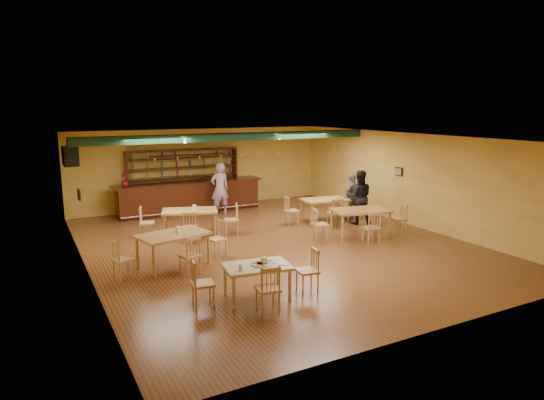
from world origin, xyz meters
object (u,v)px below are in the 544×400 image
dining_table_d (360,223)px  bar_counter (190,197)px  patron_right_a (359,197)px  patron_bar (220,189)px  dining_table_c (174,250)px  dining_table_a (190,223)px  dining_table_b (325,210)px  near_table (257,282)px

dining_table_d → bar_counter: bearing=134.3°
patron_right_a → patron_bar: bearing=-16.4°
dining_table_c → dining_table_d: size_ratio=1.00×
dining_table_a → patron_right_a: size_ratio=0.89×
dining_table_a → dining_table_b: dining_table_a is taller
dining_table_d → patron_bar: patron_bar is taller
dining_table_c → patron_bar: (3.15, 4.86, 0.52)m
dining_table_b → dining_table_a: bearing=-176.5°
dining_table_d → patron_right_a: size_ratio=0.92×
dining_table_a → patron_bar: size_ratio=0.86×
dining_table_d → near_table: (-4.81, -2.80, -0.06)m
dining_table_a → patron_bar: (1.92, 2.38, 0.53)m
dining_table_c → patron_bar: patron_bar is taller
dining_table_b → patron_bar: (-2.72, 2.70, 0.55)m
dining_table_b → patron_bar: 3.88m
dining_table_b → dining_table_d: size_ratio=0.93×
near_table → patron_right_a: (5.75, 4.08, 0.54)m
patron_bar → patron_right_a: patron_bar is taller
bar_counter → dining_table_d: (3.44, -5.61, -0.15)m
bar_counter → dining_table_c: size_ratio=3.33×
dining_table_c → patron_bar: 5.82m
bar_counter → near_table: 8.52m
patron_bar → patron_right_a: (3.52, -3.50, -0.04)m
patron_right_a → dining_table_a: bearing=16.8°
dining_table_d → patron_right_a: patron_right_a is taller
dining_table_a → patron_right_a: (5.44, -1.12, 0.50)m
bar_counter → patron_right_a: size_ratio=3.06×
bar_counter → dining_table_d: size_ratio=3.32×
dining_table_b → dining_table_c: 6.26m
patron_bar → dining_table_b: bearing=133.6°
patron_bar → dining_table_d: bearing=116.7°
bar_counter → dining_table_a: bearing=-108.2°
bar_counter → near_table: bar_counter is taller
dining_table_b → near_table: (-4.95, -4.88, -0.03)m
dining_table_c → patron_right_a: (6.67, 1.36, 0.48)m
bar_counter → dining_table_d: bearing=-58.4°
dining_table_a → patron_right_a: bearing=6.8°
dining_table_c → near_table: dining_table_c is taller
dining_table_a → patron_bar: bearing=69.5°
dining_table_d → near_table: dining_table_d is taller
dining_table_b → patron_bar: bearing=142.6°
patron_bar → dining_table_a: bearing=49.5°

